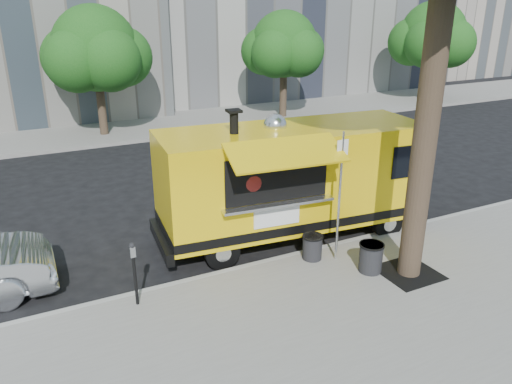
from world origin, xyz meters
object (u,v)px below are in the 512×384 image
far_tree_c (284,44)px  parking_meter (134,267)px  trash_bin_right (312,246)px  food_truck (292,178)px  far_tree_b (95,49)px  sign_post (340,190)px  trash_bin_left (371,257)px  far_tree_d (433,35)px

far_tree_c → parking_meter: far_tree_c is taller
parking_meter → trash_bin_right: (4.06, 0.05, -0.52)m
food_truck → far_tree_b: bearing=106.0°
far_tree_c → trash_bin_right: 15.70m
sign_post → trash_bin_left: (0.35, -0.80, -1.35)m
sign_post → parking_meter: bearing=177.5°
food_truck → far_tree_d: bearing=42.1°
far_tree_b → trash_bin_right: bearing=-81.6°
sign_post → far_tree_c: bearing=65.2°
far_tree_d → trash_bin_right: size_ratio=9.76×
parking_meter → trash_bin_right: bearing=0.7°
trash_bin_left → far_tree_d: bearing=42.9°
far_tree_b → food_truck: (2.35, -12.53, -2.24)m
far_tree_c → far_tree_d: 10.00m
parking_meter → trash_bin_right: size_ratio=2.31×
trash_bin_left → food_truck: bearing=102.2°
sign_post → parking_meter: size_ratio=2.25×
far_tree_b → parking_meter: size_ratio=4.12×
sign_post → far_tree_b: bearing=100.1°
trash_bin_right → trash_bin_left: bearing=-51.7°
far_tree_b → far_tree_c: size_ratio=1.06×
sign_post → parking_meter: 4.64m
sign_post → trash_bin_left: bearing=-66.7°
far_tree_c → sign_post: far_tree_c is taller
far_tree_d → food_truck: far_tree_d is taller
far_tree_b → trash_bin_right: size_ratio=9.51×
parking_meter → sign_post: bearing=-2.5°
sign_post → far_tree_d: bearing=40.7°
food_truck → trash_bin_left: size_ratio=10.72×
food_truck → sign_post: bearing=-78.0°
far_tree_c → far_tree_d: size_ratio=0.92×
food_truck → trash_bin_right: (-0.29, -1.47, -1.14)m
far_tree_b → trash_bin_left: (2.90, -15.05, -3.33)m
far_tree_c → sign_post: 15.48m
far_tree_b → food_truck: far_tree_b is taller
food_truck → trash_bin_left: (0.55, -2.53, -1.10)m
far_tree_b → trash_bin_left: far_tree_b is taller
far_tree_d → trash_bin_right: 22.18m
food_truck → trash_bin_left: bearing=-72.4°
food_truck → trash_bin_right: size_ratio=12.20×
trash_bin_right → parking_meter: bearing=-179.3°
far_tree_b → sign_post: (2.55, -14.25, -1.98)m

